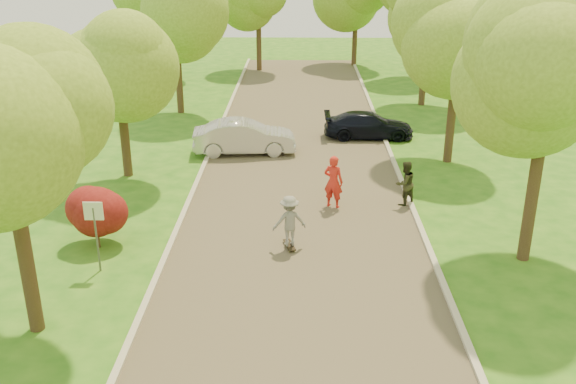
# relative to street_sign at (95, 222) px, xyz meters

# --- Properties ---
(ground) EXTENTS (100.00, 100.00, 0.00)m
(ground) POSITION_rel_street_sign_xyz_m (5.80, -4.00, -1.56)
(ground) COLOR #266317
(ground) RESTS_ON ground
(road) EXTENTS (8.00, 60.00, 0.01)m
(road) POSITION_rel_street_sign_xyz_m (5.80, 4.00, -1.56)
(road) COLOR #4C4438
(road) RESTS_ON ground
(curb_left) EXTENTS (0.18, 60.00, 0.12)m
(curb_left) POSITION_rel_street_sign_xyz_m (1.75, 4.00, -1.50)
(curb_left) COLOR #B2AD9E
(curb_left) RESTS_ON ground
(curb_right) EXTENTS (0.18, 60.00, 0.12)m
(curb_right) POSITION_rel_street_sign_xyz_m (9.85, 4.00, -1.50)
(curb_right) COLOR #B2AD9E
(curb_right) RESTS_ON ground
(street_sign) EXTENTS (0.55, 0.06, 2.17)m
(street_sign) POSITION_rel_street_sign_xyz_m (0.00, 0.00, 0.00)
(street_sign) COLOR #59595E
(street_sign) RESTS_ON ground
(red_shrub) EXTENTS (1.70, 1.70, 1.95)m
(red_shrub) POSITION_rel_street_sign_xyz_m (-0.50, 1.50, -0.47)
(red_shrub) COLOR #382619
(red_shrub) RESTS_ON ground
(tree_l_mida) EXTENTS (4.71, 4.60, 7.39)m
(tree_l_mida) POSITION_rel_street_sign_xyz_m (-0.50, -3.00, 3.61)
(tree_l_mida) COLOR #382619
(tree_l_mida) RESTS_ON ground
(tree_l_midb) EXTENTS (4.30, 4.20, 6.62)m
(tree_l_midb) POSITION_rel_street_sign_xyz_m (-1.01, 8.00, 3.02)
(tree_l_midb) COLOR #382619
(tree_l_midb) RESTS_ON ground
(tree_l_far) EXTENTS (4.92, 4.80, 7.79)m
(tree_l_far) POSITION_rel_street_sign_xyz_m (-0.59, 18.00, 3.90)
(tree_l_far) COLOR #382619
(tree_l_far) RESTS_ON ground
(tree_r_mida) EXTENTS (5.13, 5.00, 7.95)m
(tree_r_mida) POSITION_rel_street_sign_xyz_m (12.82, 1.00, 3.97)
(tree_r_mida) COLOR #382619
(tree_r_mida) RESTS_ON ground
(tree_r_midb) EXTENTS (4.51, 4.40, 7.01)m
(tree_r_midb) POSITION_rel_street_sign_xyz_m (12.40, 10.00, 3.32)
(tree_r_midb) COLOR #382619
(tree_r_midb) RESTS_ON ground
(tree_r_far) EXTENTS (5.33, 5.20, 8.34)m
(tree_r_far) POSITION_rel_street_sign_xyz_m (13.03, 20.00, 4.27)
(tree_r_far) COLOR #382619
(tree_r_far) RESTS_ON ground
(silver_sedan) EXTENTS (4.66, 1.99, 1.50)m
(silver_sedan) POSITION_rel_street_sign_xyz_m (3.32, 10.96, -0.82)
(silver_sedan) COLOR #B5B5BA
(silver_sedan) RESTS_ON ground
(dark_sedan) EXTENTS (4.28, 1.75, 1.24)m
(dark_sedan) POSITION_rel_street_sign_xyz_m (9.10, 13.46, -0.94)
(dark_sedan) COLOR black
(dark_sedan) RESTS_ON ground
(longboard) EXTENTS (0.44, 0.87, 0.10)m
(longboard) POSITION_rel_street_sign_xyz_m (5.50, 1.59, -1.47)
(longboard) COLOR black
(longboard) RESTS_ON ground
(skateboarder) EXTENTS (1.18, 0.85, 1.64)m
(skateboarder) POSITION_rel_street_sign_xyz_m (5.50, 1.59, -0.64)
(skateboarder) COLOR gray
(skateboarder) RESTS_ON longboard
(person_striped) EXTENTS (0.83, 0.71, 1.94)m
(person_striped) POSITION_rel_street_sign_xyz_m (7.01, 4.87, -0.59)
(person_striped) COLOR red
(person_striped) RESTS_ON ground
(person_olive) EXTENTS (1.01, 0.96, 1.65)m
(person_olive) POSITION_rel_street_sign_xyz_m (9.60, 5.14, -0.74)
(person_olive) COLOR #2A2D1B
(person_olive) RESTS_ON ground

